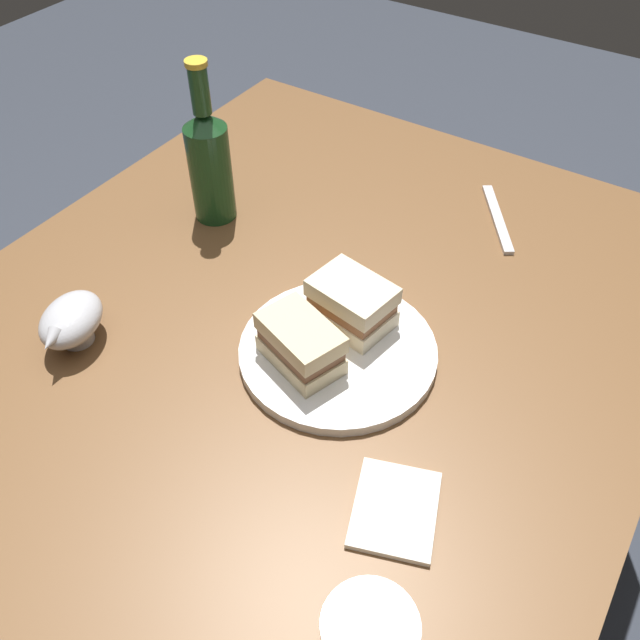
{
  "coord_description": "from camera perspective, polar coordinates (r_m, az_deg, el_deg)",
  "views": [
    {
      "loc": [
        0.55,
        0.38,
        1.43
      ],
      "look_at": [
        0.02,
        0.04,
        0.79
      ],
      "focal_mm": 37.48,
      "sensor_mm": 36.0,
      "label": 1
    }
  ],
  "objects": [
    {
      "name": "ground_plane",
      "position": [
        1.58,
        -0.92,
        -19.58
      ],
      "size": [
        6.0,
        6.0,
        0.0
      ],
      "primitive_type": "plane",
      "color": "#333842"
    },
    {
      "name": "dining_table",
      "position": [
        1.24,
        -1.12,
        -12.16
      ],
      "size": [
        1.14,
        0.96,
        0.76
      ],
      "primitive_type": "cube",
      "color": "brown",
      "rests_on": "ground"
    },
    {
      "name": "plate",
      "position": [
        0.89,
        1.54,
        -2.7
      ],
      "size": [
        0.26,
        0.26,
        0.02
      ],
      "primitive_type": "cylinder",
      "color": "white",
      "rests_on": "dining_table"
    },
    {
      "name": "sandwich_half_left",
      "position": [
        0.89,
        2.74,
        1.45
      ],
      "size": [
        0.09,
        0.12,
        0.07
      ],
      "color": "beige",
      "rests_on": "plate"
    },
    {
      "name": "sandwich_half_right",
      "position": [
        0.84,
        -1.66,
        -2.04
      ],
      "size": [
        0.1,
        0.12,
        0.06
      ],
      "color": "beige",
      "rests_on": "plate"
    },
    {
      "name": "potato_wedge_front",
      "position": [
        0.87,
        -0.85,
        -2.02
      ],
      "size": [
        0.05,
        0.05,
        0.02
      ],
      "primitive_type": "cube",
      "rotation": [
        0.0,
        0.0,
        2.35
      ],
      "color": "gold",
      "rests_on": "plate"
    },
    {
      "name": "potato_wedge_middle",
      "position": [
        0.92,
        -2.7,
        0.65
      ],
      "size": [
        0.04,
        0.04,
        0.02
      ],
      "primitive_type": "cube",
      "rotation": [
        0.0,
        0.0,
        0.92
      ],
      "color": "gold",
      "rests_on": "plate"
    },
    {
      "name": "potato_wedge_back",
      "position": [
        0.89,
        -0.43,
        -1.29
      ],
      "size": [
        0.04,
        0.03,
        0.02
      ],
      "primitive_type": "cube",
      "rotation": [
        0.0,
        0.0,
        3.38
      ],
      "color": "#AD702D",
      "rests_on": "plate"
    },
    {
      "name": "potato_wedge_left_edge",
      "position": [
        0.9,
        0.47,
        -0.07
      ],
      "size": [
        0.06,
        0.04,
        0.02
      ],
      "primitive_type": "cube",
      "rotation": [
        0.0,
        0.0,
        5.98
      ],
      "color": "gold",
      "rests_on": "plate"
    },
    {
      "name": "potato_wedge_right_edge",
      "position": [
        0.89,
        0.37,
        -0.66
      ],
      "size": [
        0.06,
        0.04,
        0.02
      ],
      "primitive_type": "cube",
      "rotation": [
        0.0,
        0.0,
        0.37
      ],
      "color": "#B77F33",
      "rests_on": "plate"
    },
    {
      "name": "gravy_boat",
      "position": [
        0.94,
        -20.52,
        -0.04
      ],
      "size": [
        0.13,
        0.11,
        0.06
      ],
      "color": "#B7B7BC",
      "rests_on": "dining_table"
    },
    {
      "name": "cider_bottle",
      "position": [
        1.08,
        -9.43,
        13.22
      ],
      "size": [
        0.07,
        0.07,
        0.26
      ],
      "color": "#19421E",
      "rests_on": "dining_table"
    },
    {
      "name": "napkin",
      "position": [
        0.76,
        6.42,
        -15.76
      ],
      "size": [
        0.13,
        0.12,
        0.01
      ],
      "primitive_type": "cube",
      "rotation": [
        0.0,
        0.0,
        0.34
      ],
      "color": "silver",
      "rests_on": "dining_table"
    },
    {
      "name": "fork",
      "position": [
        1.15,
        14.9,
        8.39
      ],
      "size": [
        0.16,
        0.11,
        0.01
      ],
      "primitive_type": "cube",
      "rotation": [
        0.0,
        0.0,
        0.59
      ],
      "color": "silver",
      "rests_on": "dining_table"
    }
  ]
}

